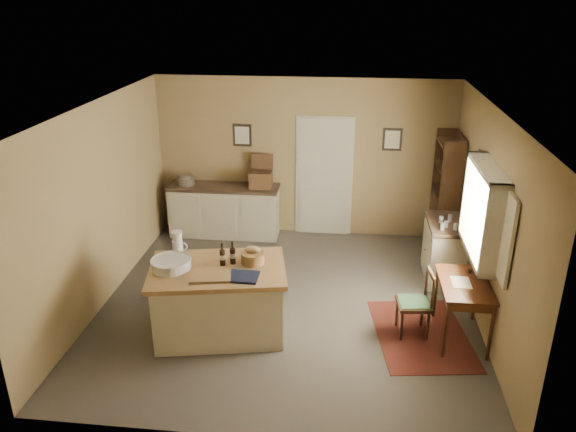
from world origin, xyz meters
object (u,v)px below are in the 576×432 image
(writing_desk, at_px, (464,290))
(desk_chair, at_px, (414,304))
(sideboard, at_px, (225,209))
(shelving_unit, at_px, (448,195))
(work_island, at_px, (218,298))
(right_cabinet, at_px, (444,250))

(writing_desk, xyz_separation_m, desk_chair, (-0.58, 0.02, -0.25))
(sideboard, height_order, shelving_unit, shelving_unit)
(work_island, bearing_deg, right_cabinet, 19.90)
(work_island, xyz_separation_m, desk_chair, (2.39, 0.24, -0.06))
(work_island, bearing_deg, shelving_unit, 30.67)
(writing_desk, height_order, desk_chair, desk_chair)
(right_cabinet, bearing_deg, shelving_unit, 81.35)
(desk_chair, distance_m, right_cabinet, 1.63)
(work_island, xyz_separation_m, right_cabinet, (2.97, 1.76, -0.02))
(sideboard, height_order, desk_chair, sideboard)
(work_island, bearing_deg, sideboard, 90.11)
(writing_desk, distance_m, shelving_unit, 2.56)
(desk_chair, relative_size, shelving_unit, 0.43)
(desk_chair, xyz_separation_m, shelving_unit, (0.73, 2.52, 0.55))
(sideboard, bearing_deg, desk_chair, -42.58)
(work_island, height_order, desk_chair, work_island)
(work_island, distance_m, shelving_unit, 4.20)
(shelving_unit, bearing_deg, desk_chair, -106.14)
(work_island, xyz_separation_m, writing_desk, (2.97, 0.22, 0.19))
(shelving_unit, bearing_deg, right_cabinet, -98.65)
(desk_chair, height_order, shelving_unit, shelving_unit)
(sideboard, relative_size, desk_chair, 2.25)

